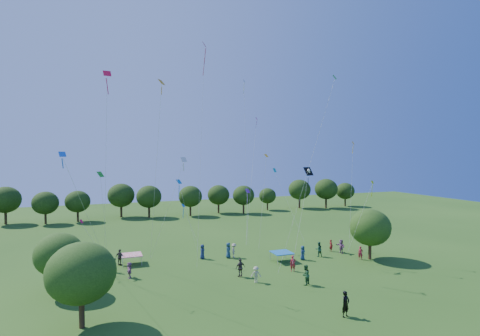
# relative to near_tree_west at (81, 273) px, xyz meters

# --- Properties ---
(near_tree_west) EXTENTS (4.81, 4.81, 6.09)m
(near_tree_west) POSITION_rel_near_tree_west_xyz_m (0.00, 0.00, 0.00)
(near_tree_west) COLOR #422B19
(near_tree_west) RESTS_ON ground
(near_tree_north) EXTENTS (4.20, 4.20, 5.39)m
(near_tree_north) POSITION_rel_near_tree_west_xyz_m (-2.14, 7.64, -0.42)
(near_tree_north) COLOR #422B19
(near_tree_north) RESTS_ON ground
(near_tree_east) EXTENTS (4.74, 4.74, 5.90)m
(near_tree_east) POSITION_rel_near_tree_west_xyz_m (30.88, 7.10, -0.15)
(near_tree_east) COLOR #422B19
(near_tree_east) RESTS_ON ground
(treeline) EXTENTS (88.01, 8.77, 6.77)m
(treeline) POSITION_rel_near_tree_west_xyz_m (12.11, 46.47, 0.18)
(treeline) COLOR #422B19
(treeline) RESTS_ON ground
(tent_red_stripe) EXTENTS (2.20, 2.20, 1.10)m
(tent_red_stripe) POSITION_rel_near_tree_west_xyz_m (4.50, 14.79, -2.88)
(tent_red_stripe) COLOR red
(tent_red_stripe) RESTS_ON ground
(tent_blue) EXTENTS (2.20, 2.20, 1.10)m
(tent_blue) POSITION_rel_near_tree_west_xyz_m (20.74, 9.83, -2.88)
(tent_blue) COLOR #185EA2
(tent_blue) RESTS_ON ground
(man_in_black) EXTENTS (0.84, 0.66, 1.97)m
(man_in_black) POSITION_rel_near_tree_west_xyz_m (18.61, -5.04, -2.93)
(man_in_black) COLOR black
(man_in_black) RESTS_ON ground
(crowd_person_0) EXTENTS (0.56, 0.93, 1.81)m
(crowd_person_0) POSITION_rel_near_tree_west_xyz_m (15.46, 13.44, -3.01)
(crowd_person_0) COLOR navy
(crowd_person_0) RESTS_ON ground
(crowd_person_1) EXTENTS (0.46, 0.61, 1.49)m
(crowd_person_1) POSITION_rel_near_tree_west_xyz_m (28.66, 11.74, -3.17)
(crowd_person_1) COLOR maroon
(crowd_person_1) RESTS_ON ground
(crowd_person_2) EXTENTS (1.06, 0.91, 1.89)m
(crowd_person_2) POSITION_rel_near_tree_west_xyz_m (19.34, 2.13, -2.97)
(crowd_person_2) COLOR #224F28
(crowd_person_2) RESTS_ON ground
(crowd_person_3) EXTENTS (1.11, 0.82, 1.54)m
(crowd_person_3) POSITION_rel_near_tree_west_xyz_m (15.23, 4.36, -3.14)
(crowd_person_3) COLOR #A4A083
(crowd_person_3) RESTS_ON ground
(crowd_person_4) EXTENTS (1.12, 1.03, 1.79)m
(crowd_person_4) POSITION_rel_near_tree_west_xyz_m (3.23, 14.79, -3.02)
(crowd_person_4) COLOR #403833
(crowd_person_4) RESTS_ON ground
(crowd_person_5) EXTENTS (0.63, 1.61, 1.71)m
(crowd_person_5) POSITION_rel_near_tree_west_xyz_m (29.34, 10.55, -3.06)
(crowd_person_5) COLOR #864E7A
(crowd_person_5) RESTS_ON ground
(crowd_person_6) EXTENTS (0.92, 0.83, 1.66)m
(crowd_person_6) POSITION_rel_near_tree_west_xyz_m (23.33, 9.61, -3.08)
(crowd_person_6) COLOR navy
(crowd_person_6) RESTS_ON ground
(crowd_person_7) EXTENTS (0.73, 0.63, 1.66)m
(crowd_person_7) POSITION_rel_near_tree_west_xyz_m (20.19, 6.17, -3.08)
(crowd_person_7) COLOR maroon
(crowd_person_7) RESTS_ON ground
(crowd_person_8) EXTENTS (0.91, 0.53, 1.79)m
(crowd_person_8) POSITION_rel_near_tree_west_xyz_m (25.87, 10.18, -3.02)
(crowd_person_8) COLOR #214E35
(crowd_person_8) RESTS_ON ground
(crowd_person_9) EXTENTS (0.87, 1.21, 1.69)m
(crowd_person_9) POSITION_rel_near_tree_west_xyz_m (16.15, 13.34, -3.07)
(crowd_person_9) COLOR #A29482
(crowd_person_9) RESTS_ON ground
(crowd_person_10) EXTENTS (1.16, 0.72, 1.84)m
(crowd_person_10) POSITION_rel_near_tree_west_xyz_m (14.40, 6.45, -2.99)
(crowd_person_10) COLOR #3D3431
(crowd_person_10) RESTS_ON ground
(crowd_person_11) EXTENTS (0.59, 1.50, 1.59)m
(crowd_person_11) POSITION_rel_near_tree_west_xyz_m (3.92, 9.96, -3.12)
(crowd_person_11) COLOR #93567F
(crowd_person_11) RESTS_ON ground
(crowd_person_12) EXTENTS (0.81, 0.96, 1.71)m
(crowd_person_12) POSITION_rel_near_tree_west_xyz_m (12.47, 14.13, -3.06)
(crowd_person_12) COLOR navy
(crowd_person_12) RESTS_ON ground
(crowd_person_13) EXTENTS (0.68, 0.65, 1.54)m
(crowd_person_13) POSITION_rel_near_tree_west_xyz_m (29.74, 7.34, -3.14)
(crowd_person_13) COLOR maroon
(crowd_person_13) RESTS_ON ground
(crowd_person_14) EXTENTS (0.70, 0.84, 1.50)m
(crowd_person_14) POSITION_rel_near_tree_west_xyz_m (2.60, 12.33, -3.16)
(crowd_person_14) COLOR #204C28
(crowd_person_14) RESTS_ON ground
(pirate_kite) EXTENTS (4.78, 4.51, 9.56)m
(pirate_kite) POSITION_rel_near_tree_west_xyz_m (23.36, 8.49, 6.31)
(pirate_kite) COLOR black
(red_high_kite) EXTENTS (2.74, 6.32, 23.63)m
(red_high_kite) POSITION_rel_near_tree_west_xyz_m (12.00, 11.69, 15.80)
(red_high_kite) COLOR red
(small_kite_0) EXTENTS (2.60, 1.15, 4.40)m
(small_kite_0) POSITION_rel_near_tree_west_xyz_m (-0.18, 12.48, 0.94)
(small_kite_0) COLOR red
(small_kite_1) EXTENTS (1.20, 0.52, 11.05)m
(small_kite_1) POSITION_rel_near_tree_west_xyz_m (19.23, 11.33, 5.80)
(small_kite_1) COLOR #F7A60D
(small_kite_2) EXTENTS (1.61, 2.44, 8.17)m
(small_kite_2) POSITION_rel_near_tree_west_xyz_m (28.70, 4.93, 3.68)
(small_kite_2) COLOR #B2CC12
(small_kite_3) EXTENTS (6.33, 0.60, 18.65)m
(small_kite_3) POSITION_rel_near_tree_west_xyz_m (21.00, 2.48, 10.77)
(small_kite_3) COLOR #167E36
(small_kite_4) EXTENTS (1.97, 1.61, 5.21)m
(small_kite_4) POSITION_rel_near_tree_west_xyz_m (10.56, 14.54, 1.59)
(small_kite_4) COLOR blue
(small_kite_5) EXTENTS (4.37, 6.98, 16.29)m
(small_kite_5) POSITION_rel_near_tree_west_xyz_m (20.94, 18.70, 9.01)
(small_kite_5) COLOR #6F1583
(small_kite_6) EXTENTS (2.49, 6.81, 10.75)m
(small_kite_6) POSITION_rel_near_tree_west_xyz_m (8.00, 6.32, 5.81)
(small_kite_6) COLOR silver
(small_kite_7) EXTENTS (2.38, 4.72, 9.16)m
(small_kite_7) POSITION_rel_near_tree_west_xyz_m (23.74, 16.72, 4.90)
(small_kite_7) COLOR #0B98AC
(small_kite_8) EXTENTS (0.71, 7.73, 17.84)m
(small_kite_8) POSITION_rel_near_tree_west_xyz_m (1.89, 5.67, 11.31)
(small_kite_8) COLOR red
(small_kite_9) EXTENTS (0.69, 9.33, 17.19)m
(small_kite_9) POSITION_rel_near_tree_west_xyz_m (6.18, 4.94, 10.62)
(small_kite_9) COLOR orange
(small_kite_10) EXTENTS (1.90, 1.84, 12.55)m
(small_kite_10) POSITION_rel_near_tree_west_xyz_m (29.01, 8.08, 6.83)
(small_kite_10) COLOR #FCAE16
(small_kite_11) EXTENTS (0.96, 5.45, 9.48)m
(small_kite_11) POSITION_rel_near_tree_west_xyz_m (1.45, 7.58, 5.14)
(small_kite_11) COLOR #1D901A
(small_kite_12) EXTENTS (3.09, 13.14, 11.18)m
(small_kite_12) POSITION_rel_near_tree_west_xyz_m (-0.24, 2.65, 5.31)
(small_kite_12) COLOR blue
(small_kite_13) EXTENTS (1.65, 3.15, 6.58)m
(small_kite_13) POSITION_rel_near_tree_west_xyz_m (18.98, 16.14, 2.92)
(small_kite_13) COLOR #691BA6
(small_kite_14) EXTENTS (0.50, 2.35, 20.39)m
(small_kite_14) POSITION_rel_near_tree_west_xyz_m (18.24, 15.05, 11.47)
(small_kite_14) COLOR silver
(small_kite_15) EXTENTS (2.27, 1.18, 8.13)m
(small_kite_15) POSITION_rel_near_tree_west_xyz_m (9.97, 14.15, 4.30)
(small_kite_15) COLOR #0C78BE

